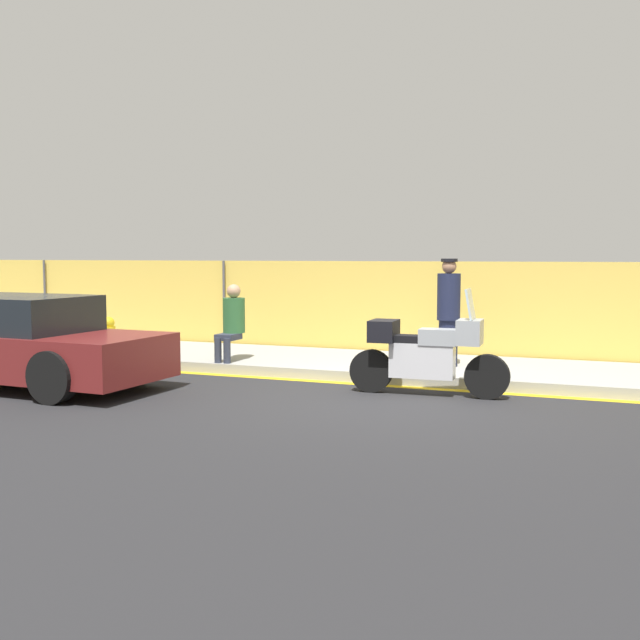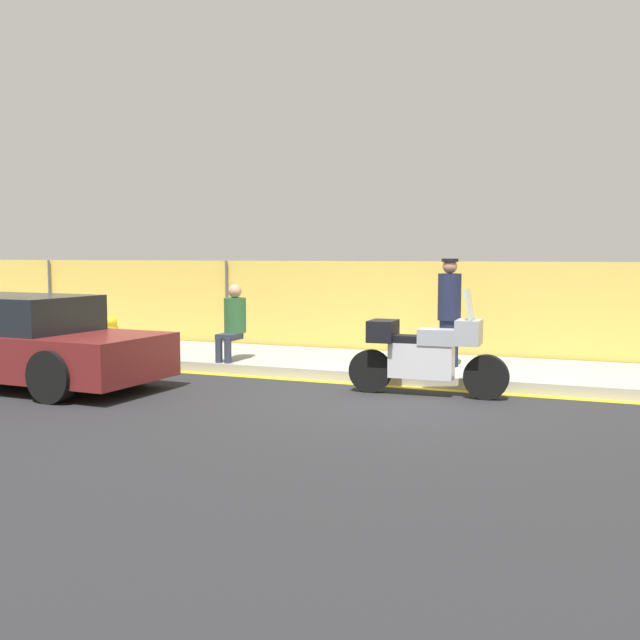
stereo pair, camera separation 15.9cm
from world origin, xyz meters
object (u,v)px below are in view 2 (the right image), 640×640
object	(u,v)px
officer_standing	(449,311)
parked_car_right_down_street	(16,342)
fire_hydrant	(111,334)
motorcycle	(425,352)
person_seated_on_curb	(233,318)

from	to	relation	value
officer_standing	parked_car_right_down_street	xyz separation A→B (m)	(-5.78, -3.21, -0.39)
parked_car_right_down_street	fire_hydrant	xyz separation A→B (m)	(-0.49, 2.85, -0.18)
officer_standing	parked_car_right_down_street	world-z (taller)	officer_standing
parked_car_right_down_street	fire_hydrant	world-z (taller)	parked_car_right_down_street
motorcycle	fire_hydrant	world-z (taller)	motorcycle
officer_standing	person_seated_on_curb	size ratio (longest dim) A/B	1.34
parked_car_right_down_street	motorcycle	bearing A→B (deg)	16.83
parked_car_right_down_street	fire_hydrant	size ratio (longest dim) A/B	7.28
motorcycle	person_seated_on_curb	size ratio (longest dim) A/B	1.73
person_seated_on_curb	officer_standing	bearing A→B (deg)	10.71
fire_hydrant	person_seated_on_curb	bearing A→B (deg)	-6.42
officer_standing	fire_hydrant	world-z (taller)	officer_standing
parked_car_right_down_street	fire_hydrant	bearing A→B (deg)	102.24
fire_hydrant	parked_car_right_down_street	bearing A→B (deg)	-80.32
motorcycle	officer_standing	xyz separation A→B (m)	(-0.05, 1.72, 0.44)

